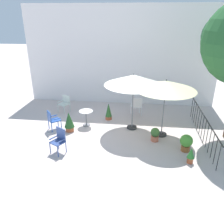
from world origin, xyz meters
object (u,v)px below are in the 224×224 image
(potted_plant_4, at_px, (155,134))
(patio_chair_1, at_px, (59,139))
(cafe_table_0, at_px, (86,116))
(potted_plant_1, at_px, (186,142))
(potted_plant_3, at_px, (69,121))
(patio_chair_3, at_px, (65,102))
(potted_plant_0, at_px, (109,112))
(patio_chair_2, at_px, (52,119))
(patio_chair_0, at_px, (137,105))
(potted_plant_2, at_px, (191,155))
(patio_umbrella_0, at_px, (166,86))
(patio_umbrella_1, at_px, (134,80))

(potted_plant_4, bearing_deg, patio_chair_1, -160.75)
(cafe_table_0, relative_size, potted_plant_1, 1.09)
(potted_plant_3, distance_m, potted_plant_4, 3.70)
(patio_chair_3, relative_size, potted_plant_3, 0.95)
(potted_plant_0, xyz_separation_m, potted_plant_4, (2.13, -1.83, -0.10))
(patio_chair_1, height_order, patio_chair_2, patio_chair_1)
(cafe_table_0, bearing_deg, patio_chair_1, -102.11)
(cafe_table_0, xyz_separation_m, patio_chair_0, (2.27, 1.41, 0.06))
(cafe_table_0, relative_size, potted_plant_0, 0.87)
(patio_chair_2, height_order, potted_plant_2, patio_chair_2)
(patio_chair_0, bearing_deg, patio_chair_2, -151.02)
(patio_chair_2, bearing_deg, patio_chair_1, -62.60)
(patio_chair_2, height_order, potted_plant_1, patio_chair_2)
(patio_chair_0, relative_size, patio_chair_2, 1.06)
(potted_plant_3, height_order, potted_plant_4, potted_plant_3)
(patio_umbrella_0, distance_m, patio_chair_0, 2.77)
(patio_chair_0, distance_m, potted_plant_1, 3.62)
(potted_plant_1, distance_m, potted_plant_2, 0.77)
(patio_umbrella_1, height_order, patio_chair_3, patio_umbrella_1)
(patio_umbrella_1, xyz_separation_m, patio_chair_1, (-2.59, -2.25, -1.69))
(patio_chair_3, height_order, potted_plant_1, patio_chair_3)
(patio_chair_0, relative_size, patio_chair_3, 1.13)
(patio_chair_2, relative_size, potted_plant_0, 1.08)
(potted_plant_3, bearing_deg, patio_umbrella_0, 1.33)
(patio_chair_3, bearing_deg, patio_chair_2, -86.65)
(potted_plant_0, relative_size, potted_plant_2, 1.40)
(patio_umbrella_0, height_order, potted_plant_3, patio_umbrella_0)
(patio_umbrella_0, xyz_separation_m, potted_plant_1, (0.80, -1.12, -1.82))
(patio_chair_2, bearing_deg, patio_chair_3, 93.35)
(potted_plant_1, bearing_deg, patio_umbrella_1, 141.84)
(patio_umbrella_0, bearing_deg, patio_umbrella_1, 158.37)
(patio_chair_0, xyz_separation_m, patio_chair_3, (-3.76, 0.12, -0.06))
(patio_umbrella_1, height_order, patio_chair_2, patio_umbrella_1)
(patio_umbrella_0, distance_m, potted_plant_2, 2.79)
(patio_chair_3, bearing_deg, patio_chair_1, -75.34)
(patio_chair_1, relative_size, potted_plant_1, 1.42)
(potted_plant_3, xyz_separation_m, potted_plant_4, (3.67, -0.41, -0.17))
(patio_umbrella_0, xyz_separation_m, cafe_table_0, (-3.37, 0.54, -1.69))
(patio_umbrella_0, relative_size, potted_plant_0, 2.95)
(patio_umbrella_0, relative_size, potted_plant_4, 4.28)
(patio_chair_2, bearing_deg, cafe_table_0, 23.73)
(patio_umbrella_0, distance_m, potted_plant_1, 2.28)
(cafe_table_0, height_order, patio_chair_2, patio_chair_2)
(patio_umbrella_1, distance_m, cafe_table_0, 2.72)
(cafe_table_0, bearing_deg, potted_plant_1, -21.79)
(patio_chair_3, bearing_deg, potted_plant_3, -67.87)
(patio_umbrella_0, height_order, patio_chair_2, patio_umbrella_0)
(cafe_table_0, xyz_separation_m, patio_chair_2, (-1.37, -0.60, 0.02))
(potted_plant_0, relative_size, potted_plant_3, 0.93)
(potted_plant_1, bearing_deg, patio_chair_3, 150.53)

